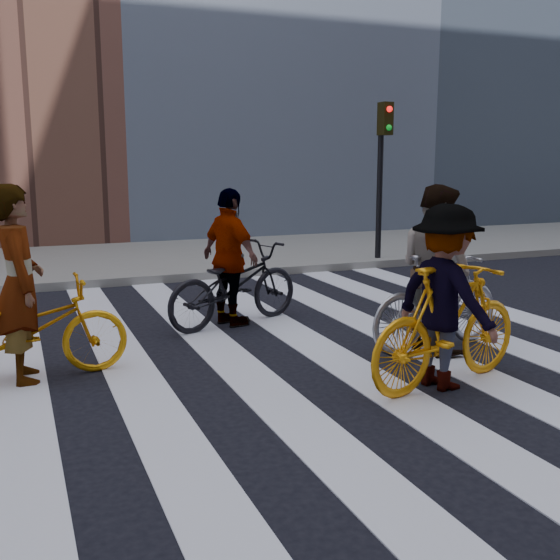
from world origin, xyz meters
TOP-DOWN VIEW (x-y plane):
  - ground at (0.00, 0.00)m, footprint 100.00×100.00m
  - sidewalk_far at (0.00, 7.50)m, footprint 100.00×5.00m
  - zebra_crosswalk at (0.00, 0.00)m, footprint 8.25×10.00m
  - traffic_signal at (4.40, 5.32)m, footprint 0.22×0.42m
  - bike_yellow_left at (-2.62, 0.34)m, footprint 1.98×0.78m
  - bike_silver_mid at (1.82, -0.30)m, footprint 1.96×0.81m
  - bike_yellow_right at (1.16, -1.40)m, footprint 2.09×1.00m
  - bike_dark_rear at (-0.01, 1.69)m, footprint 2.22×1.38m
  - rider_left at (-2.67, 0.34)m, footprint 0.51×0.74m
  - rider_mid at (1.77, -0.30)m, footprint 0.86×1.03m
  - rider_right at (1.11, -1.40)m, footprint 0.90×1.27m
  - rider_rear at (-0.06, 1.69)m, footprint 0.78×1.16m

SIDE VIEW (x-z plane):
  - ground at x=0.00m, z-range 0.00..0.00m
  - zebra_crosswalk at x=0.00m, z-range 0.00..0.01m
  - sidewalk_far at x=0.00m, z-range 0.00..0.15m
  - bike_yellow_left at x=-2.62m, z-range 0.00..1.02m
  - bike_dark_rear at x=-0.01m, z-range 0.00..1.10m
  - bike_silver_mid at x=1.82m, z-range 0.00..1.15m
  - bike_yellow_right at x=1.16m, z-range 0.00..1.21m
  - rider_right at x=1.11m, z-range 0.00..1.79m
  - rider_rear at x=-0.06m, z-range 0.00..1.83m
  - rider_mid at x=1.77m, z-range 0.00..1.92m
  - rider_left at x=-2.67m, z-range 0.00..1.97m
  - traffic_signal at x=4.40m, z-range 0.62..3.94m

